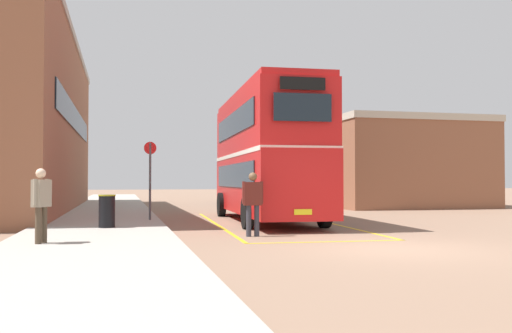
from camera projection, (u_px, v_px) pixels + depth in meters
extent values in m
plane|color=#846651|center=(249.00, 213.00, 26.54)|extent=(135.60, 135.60, 0.00)
cube|color=#A39E93|center=(107.00, 210.00, 27.36)|extent=(4.00, 57.60, 0.14)
cube|color=brown|center=(21.00, 127.00, 27.61)|extent=(5.03, 23.68, 8.29)
cube|color=#19232D|center=(76.00, 120.00, 28.21)|extent=(0.06, 17.99, 1.10)
cube|color=#A89E8E|center=(22.00, 39.00, 27.71)|extent=(5.15, 23.80, 0.36)
cube|color=brown|center=(376.00, 167.00, 35.62)|extent=(8.60, 13.34, 4.67)
cube|color=#19232D|center=(311.00, 163.00, 34.62)|extent=(0.06, 10.14, 1.10)
cube|color=#BCB29E|center=(376.00, 128.00, 35.68)|extent=(8.72, 13.46, 0.36)
cylinder|color=black|center=(221.00, 205.00, 23.81)|extent=(0.33, 1.01, 1.00)
cylinder|color=black|center=(279.00, 204.00, 24.28)|extent=(0.33, 1.01, 1.00)
cylinder|color=black|center=(247.00, 213.00, 17.62)|extent=(0.33, 1.01, 1.00)
cylinder|color=black|center=(324.00, 212.00, 18.09)|extent=(0.33, 1.01, 1.00)
cube|color=red|center=(266.00, 184.00, 20.97)|extent=(2.89, 10.27, 2.10)
cube|color=red|center=(266.00, 127.00, 21.02)|extent=(2.88, 10.07, 2.10)
cube|color=red|center=(266.00, 97.00, 21.05)|extent=(2.78, 9.96, 0.20)
cube|color=silver|center=(266.00, 155.00, 21.00)|extent=(2.91, 10.17, 0.14)
cube|color=#19232D|center=(233.00, 176.00, 20.75)|extent=(0.41, 8.34, 0.84)
cube|color=#19232D|center=(233.00, 124.00, 20.79)|extent=(0.41, 8.34, 0.84)
cube|color=#19232D|center=(298.00, 176.00, 21.21)|extent=(0.41, 8.34, 0.84)
cube|color=#19232D|center=(298.00, 125.00, 21.26)|extent=(0.41, 8.34, 0.84)
cube|color=#19232D|center=(303.00, 107.00, 16.01)|extent=(1.70, 0.12, 0.80)
cube|color=black|center=(303.00, 83.00, 16.03)|extent=(1.33, 0.10, 0.36)
cube|color=#19232D|center=(243.00, 174.00, 26.00)|extent=(1.94, 0.13, 1.00)
cube|color=yellow|center=(303.00, 212.00, 15.94)|extent=(0.52, 0.05, 0.16)
cylinder|color=black|center=(235.00, 196.00, 37.78)|extent=(0.37, 0.94, 0.92)
cylinder|color=black|center=(269.00, 196.00, 38.63)|extent=(0.37, 0.94, 0.92)
cylinder|color=black|center=(261.00, 198.00, 33.27)|extent=(0.37, 0.94, 0.92)
cylinder|color=black|center=(298.00, 198.00, 34.12)|extent=(0.37, 0.94, 0.92)
cube|color=navy|center=(265.00, 179.00, 35.98)|extent=(3.30, 8.23, 2.60)
cube|color=silver|center=(265.00, 158.00, 36.01)|extent=(3.12, 7.90, 0.12)
cube|color=#19232D|center=(247.00, 174.00, 35.57)|extent=(0.79, 6.37, 0.96)
cube|color=#19232D|center=(283.00, 174.00, 36.40)|extent=(0.79, 6.37, 0.96)
cube|color=#19232D|center=(245.00, 175.00, 39.76)|extent=(1.89, 0.26, 1.10)
cylinder|color=#2D2D38|center=(257.00, 221.00, 15.34)|extent=(0.14, 0.14, 0.85)
cylinder|color=#2D2D38|center=(249.00, 221.00, 15.30)|extent=(0.14, 0.14, 0.85)
cube|color=#591E19|center=(253.00, 194.00, 15.34)|extent=(0.50, 0.24, 0.63)
cylinder|color=#591E19|center=(262.00, 192.00, 15.38)|extent=(0.09, 0.09, 0.60)
cylinder|color=#591E19|center=(244.00, 193.00, 15.29)|extent=(0.09, 0.09, 0.60)
sphere|color=brown|center=(253.00, 177.00, 15.33)|extent=(0.23, 0.23, 0.23)
cylinder|color=#473828|center=(38.00, 226.00, 12.30)|extent=(0.14, 0.14, 0.80)
cylinder|color=#473828|center=(44.00, 225.00, 12.50)|extent=(0.14, 0.14, 0.80)
cube|color=gray|center=(41.00, 193.00, 12.42)|extent=(0.40, 0.52, 0.60)
cylinder|color=gray|center=(35.00, 192.00, 12.19)|extent=(0.09, 0.09, 0.57)
cylinder|color=gray|center=(47.00, 192.00, 12.64)|extent=(0.09, 0.09, 0.57)
sphere|color=beige|center=(41.00, 173.00, 12.43)|extent=(0.22, 0.22, 0.22)
cylinder|color=black|center=(107.00, 212.00, 16.57)|extent=(0.47, 0.47, 0.93)
cylinder|color=olive|center=(107.00, 195.00, 16.58)|extent=(0.50, 0.50, 0.04)
cylinder|color=#4C4C51|center=(150.00, 181.00, 19.79)|extent=(0.08, 0.08, 2.70)
cylinder|color=red|center=(150.00, 148.00, 19.82)|extent=(0.44, 0.13, 0.44)
cube|color=gold|center=(216.00, 224.00, 19.57)|extent=(0.67, 12.17, 0.01)
cube|color=gold|center=(328.00, 222.00, 20.33)|extent=(0.67, 12.17, 0.01)
cube|color=gold|center=(327.00, 242.00, 13.97)|extent=(4.15, 0.31, 0.01)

